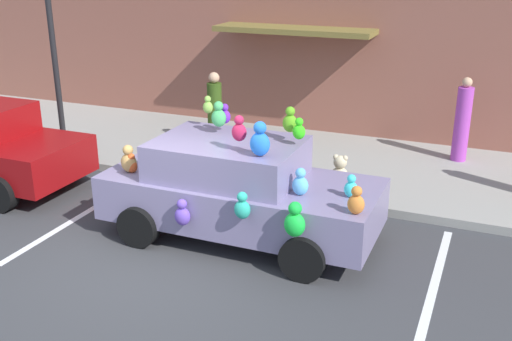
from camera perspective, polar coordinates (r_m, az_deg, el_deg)
The scene contains 9 objects.
ground_plane at distance 8.77m, azimuth -10.18°, elevation -8.95°, with size 60.00×60.00×0.00m, color #38383A.
sidewalk at distance 12.84m, azimuth 1.79°, elevation 1.32°, with size 24.00×4.00×0.15m, color gray.
parking_stripe_front at distance 8.50m, azimuth 16.49°, elevation -10.52°, with size 0.12×3.60×0.01m, color silver.
parking_stripe_rear at distance 10.57m, azimuth -16.43°, elevation -4.22°, with size 0.12×3.60×0.01m, color silver.
plush_covered_car at distance 9.16m, azimuth -1.76°, elevation -1.72°, with size 4.19×2.09×2.06m.
teddy_bear_on_sidewalk at distance 10.89m, azimuth 7.93°, elevation -0.28°, with size 0.34×0.29×0.65m.
street_lamp_post at distance 13.23m, azimuth -18.69°, elevation 11.29°, with size 0.28×0.28×3.67m.
pedestrian_walking_past at distance 13.09m, azimuth -3.93°, elevation 5.53°, with size 0.31×0.31×1.65m.
pedestrian_by_lamp at distance 12.87m, azimuth 18.96°, elevation 4.36°, with size 0.31×0.31×1.72m.
Camera 1 is at (4.32, -6.36, 4.22)m, focal length 42.22 mm.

